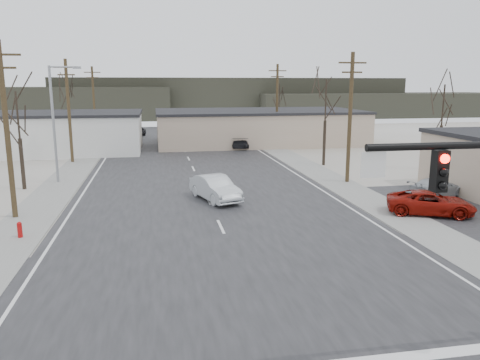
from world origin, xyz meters
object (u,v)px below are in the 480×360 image
Objects in this scene: fire_hydrant at (20,230)px; sedan_crossing at (215,188)px; car_parked_red at (431,203)px; car_far_b at (137,132)px; car_parked_silver at (436,188)px; car_far_a at (240,142)px.

fire_hydrant is 12.25m from sedan_crossing.
car_parked_red is (22.79, 0.25, 0.28)m from fire_hydrant.
sedan_crossing is 13.41m from car_parked_red.
car_far_b is at bearing 80.59° from sedan_crossing.
sedan_crossing is 1.19× the size of car_far_b.
car_far_b is 0.92× the size of car_parked_silver.
fire_hydrant is 0.16× the size of car_far_a.
car_far_a is 28.36m from car_parked_silver.
fire_hydrant is 22.79m from car_parked_red.
fire_hydrant is at bearing 74.40° from car_parked_silver.
car_parked_red is at bearing 110.25° from car_far_a.
sedan_crossing is at bearing 57.93° from car_parked_silver.
car_far_a reaches higher than car_far_b.
car_parked_red is (18.48, -46.02, -0.02)m from car_far_b.
car_parked_red is (12.12, -5.75, -0.13)m from sedan_crossing.
sedan_crossing is 25.78m from car_far_a.
fire_hydrant is 0.17× the size of car_parked_red.
car_parked_silver is (25.59, 4.03, 0.24)m from fire_hydrant.
car_far_b is (-6.36, 40.27, -0.11)m from sedan_crossing.
sedan_crossing is 0.99× the size of car_parked_red.
sedan_crossing reaches higher than car_parked_red.
car_far_a reaches higher than fire_hydrant.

